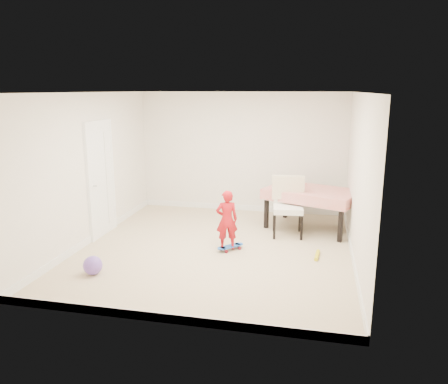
% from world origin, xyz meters
% --- Properties ---
extents(ground, '(5.00, 5.00, 0.00)m').
position_xyz_m(ground, '(0.00, 0.00, 0.00)').
color(ground, tan).
rests_on(ground, ground).
extents(ceiling, '(4.50, 5.00, 0.04)m').
position_xyz_m(ceiling, '(0.00, 0.00, 2.58)').
color(ceiling, white).
rests_on(ceiling, wall_back).
extents(wall_back, '(4.50, 0.04, 2.60)m').
position_xyz_m(wall_back, '(0.00, 2.48, 1.30)').
color(wall_back, silver).
rests_on(wall_back, ground).
extents(wall_front, '(4.50, 0.04, 2.60)m').
position_xyz_m(wall_front, '(0.00, -2.48, 1.30)').
color(wall_front, silver).
rests_on(wall_front, ground).
extents(wall_left, '(0.04, 5.00, 2.60)m').
position_xyz_m(wall_left, '(-2.23, 0.00, 1.30)').
color(wall_left, silver).
rests_on(wall_left, ground).
extents(wall_right, '(0.04, 5.00, 2.60)m').
position_xyz_m(wall_right, '(2.23, 0.00, 1.30)').
color(wall_right, silver).
rests_on(wall_right, ground).
extents(door, '(0.11, 0.94, 2.11)m').
position_xyz_m(door, '(-2.22, 0.30, 1.02)').
color(door, white).
rests_on(door, ground).
extents(baseboard_back, '(4.50, 0.02, 0.12)m').
position_xyz_m(baseboard_back, '(0.00, 2.49, 0.06)').
color(baseboard_back, white).
rests_on(baseboard_back, ground).
extents(baseboard_front, '(4.50, 0.02, 0.12)m').
position_xyz_m(baseboard_front, '(0.00, -2.49, 0.06)').
color(baseboard_front, white).
rests_on(baseboard_front, ground).
extents(baseboard_left, '(0.02, 5.00, 0.12)m').
position_xyz_m(baseboard_left, '(-2.24, 0.00, 0.06)').
color(baseboard_left, white).
rests_on(baseboard_left, ground).
extents(baseboard_right, '(0.02, 5.00, 0.12)m').
position_xyz_m(baseboard_right, '(2.24, 0.00, 0.06)').
color(baseboard_right, white).
rests_on(baseboard_right, ground).
extents(dining_table, '(1.93, 1.58, 0.78)m').
position_xyz_m(dining_table, '(1.55, 1.46, 0.39)').
color(dining_table, red).
rests_on(dining_table, ground).
extents(dining_chair, '(0.66, 0.73, 1.08)m').
position_xyz_m(dining_chair, '(1.14, 0.96, 0.54)').
color(dining_chair, silver).
rests_on(dining_chair, ground).
extents(skateboard, '(0.48, 0.49, 0.08)m').
position_xyz_m(skateboard, '(0.26, -0.02, 0.04)').
color(skateboard, blue).
rests_on(skateboard, ground).
extents(child, '(0.43, 0.35, 1.00)m').
position_xyz_m(child, '(0.20, -0.04, 0.50)').
color(child, '#B51219').
rests_on(child, ground).
extents(balloon, '(0.28, 0.28, 0.28)m').
position_xyz_m(balloon, '(-1.52, -1.42, 0.14)').
color(balloon, '#734EBB').
rests_on(balloon, ground).
extents(foam_toy, '(0.09, 0.40, 0.06)m').
position_xyz_m(foam_toy, '(1.69, -0.03, 0.03)').
color(foam_toy, yellow).
rests_on(foam_toy, ground).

